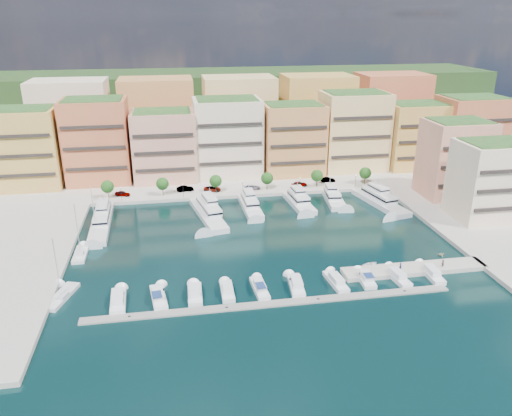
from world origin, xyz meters
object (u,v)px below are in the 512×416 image
object	(u,v)px
car_1	(185,189)
cruiser_0	(118,301)
lamppost_0	(121,191)
sailboat_1	(81,255)
tender_3	(441,254)
car_3	(252,187)
cruiser_1	(159,297)
car_0	(122,194)
lamppost_3	(300,182)
yacht_2	(208,212)
yacht_0	(102,220)
cruiser_5	(296,285)
sailboat_2	(96,232)
tree_4	(317,176)
tree_2	(216,181)
car_5	(328,180)
cruiser_6	(336,282)
tender_0	(371,265)
tree_5	(365,173)
lamppost_2	(243,185)
sailboat_0	(62,297)
tree_1	(162,184)
cruiser_9	(431,274)
lamppost_1	(183,188)
cruiser_2	(195,294)
car_2	(212,189)
yacht_4	(299,202)
cruiser_7	(366,279)
lamppost_4	(356,179)
person_0	(400,266)
tree_3	(267,178)
yacht_5	(334,198)
person_1	(442,263)
yacht_6	(379,200)
car_4	(299,184)
cruiser_4	(260,288)
cruiser_8	(397,277)

from	to	relation	value
car_1	cruiser_0	bearing A→B (deg)	157.66
lamppost_0	sailboat_1	world-z (taller)	sailboat_1
tender_3	car_3	bearing A→B (deg)	35.61
cruiser_1	car_0	bearing A→B (deg)	100.70
lamppost_3	yacht_2	size ratio (longest dim) A/B	0.16
lamppost_0	yacht_0	bearing A→B (deg)	-105.57
cruiser_5	sailboat_2	xyz separation A→B (m)	(-43.85, 34.98, -0.24)
cruiser_0	tree_4	bearing A→B (deg)	45.83
tree_4	tree_2	bearing A→B (deg)	180.00
yacht_0	car_5	world-z (taller)	yacht_0
sailboat_2	tree_2	bearing A→B (deg)	35.05
cruiser_1	cruiser_6	xyz separation A→B (m)	(36.16, 0.02, -0.02)
sailboat_1	tender_0	size ratio (longest dim) A/B	3.36
lamppost_0	tender_0	distance (m)	75.99
tree_5	tree_4	bearing A→B (deg)	180.00
lamppost_2	sailboat_0	world-z (taller)	sailboat_0
tree_1	tree_5	xyz separation A→B (m)	(64.00, 0.00, 0.00)
cruiser_9	car_5	world-z (taller)	car_5
tree_2	lamppost_1	distance (m)	10.30
tree_1	car_0	distance (m)	12.57
sailboat_1	cruiser_6	bearing A→B (deg)	-22.35
lamppost_3	sailboat_1	world-z (taller)	sailboat_1
cruiser_2	car_2	bearing A→B (deg)	81.69
car_2	tender_3	bearing A→B (deg)	-123.47
lamppost_2	car_2	xyz separation A→B (m)	(-8.95, 3.80, -2.08)
tender_0	car_0	distance (m)	78.70
lamppost_3	yacht_4	distance (m)	10.73
cruiser_7	tender_3	bearing A→B (deg)	21.37
cruiser_9	tender_3	distance (m)	10.96
yacht_2	lamppost_4	bearing A→B (deg)	15.95
lamppost_2	lamppost_4	bearing A→B (deg)	0.00
car_2	person_0	bearing A→B (deg)	-135.41
tree_3	tree_4	distance (m)	16.00
lamppost_1	yacht_5	distance (m)	44.99
yacht_0	person_1	bearing A→B (deg)	-27.33
lamppost_2	person_0	distance (m)	59.95
lamppost_3	cruiser_7	bearing A→B (deg)	-90.15
yacht_6	cruiser_0	distance (m)	83.12
cruiser_5	tree_2	bearing A→B (deg)	100.64
car_0	car_4	bearing A→B (deg)	-73.73
tender_0	cruiser_0	bearing A→B (deg)	73.35
tree_4	tree_5	distance (m)	16.00
sailboat_2	tree_3	bearing A→B (deg)	25.28
tree_1	car_0	xyz separation A→B (m)	(-12.08, 1.78, -2.98)
tree_3	cruiser_4	world-z (taller)	tree_3
yacht_5	sailboat_0	distance (m)	81.79
lamppost_4	yacht_4	size ratio (longest dim) A/B	0.24
cruiser_8	tender_3	xyz separation A→B (m)	(14.74, 8.46, -0.12)
lamppost_0	cruiser_9	size ratio (longest dim) A/B	0.46
tree_4	tender_0	bearing A→B (deg)	-92.77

